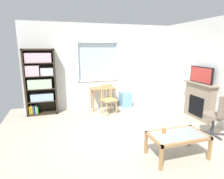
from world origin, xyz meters
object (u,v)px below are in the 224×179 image
at_px(bookshelf, 40,80).
at_px(desk_under_window, 103,92).
at_px(plastic_drawer_unit, 125,99).
at_px(office_chair, 218,114).
at_px(coffee_table, 178,138).
at_px(sippy_cup, 164,130).
at_px(fireplace, 199,101).
at_px(wooden_chair, 108,99).
at_px(tv, 201,75).

xyz_separation_m(bookshelf, desk_under_window, (1.92, -0.11, -0.48)).
distance_m(plastic_drawer_unit, office_chair, 3.03).
height_order(coffee_table, sippy_cup, sippy_cup).
distance_m(fireplace, sippy_cup, 2.46).
distance_m(wooden_chair, fireplace, 2.64).
relative_size(wooden_chair, coffee_table, 0.86).
xyz_separation_m(desk_under_window, fireplace, (2.43, -1.65, -0.06)).
relative_size(bookshelf, fireplace, 1.80).
bearing_deg(wooden_chair, tv, -25.58).
distance_m(bookshelf, wooden_chair, 2.15).
xyz_separation_m(desk_under_window, sippy_cup, (0.40, -3.04, -0.09)).
bearing_deg(desk_under_window, sippy_cup, -82.40).
distance_m(wooden_chair, plastic_drawer_unit, 0.98).
xyz_separation_m(fireplace, coffee_table, (-1.81, -1.53, -0.14)).
bearing_deg(plastic_drawer_unit, wooden_chair, -144.04).
xyz_separation_m(bookshelf, coffee_table, (2.54, -3.29, -0.69)).
bearing_deg(fireplace, plastic_drawer_unit, 133.39).
relative_size(bookshelf, coffee_table, 1.89).
bearing_deg(plastic_drawer_unit, desk_under_window, -176.53).
distance_m(plastic_drawer_unit, fireplace, 2.35).
bearing_deg(desk_under_window, office_chair, -53.87).
bearing_deg(plastic_drawer_unit, bookshelf, 178.81).
xyz_separation_m(fireplace, tv, (-0.02, 0.00, 0.75)).
bearing_deg(fireplace, desk_under_window, 145.87).
height_order(bookshelf, tv, bookshelf).
distance_m(tv, coffee_table, 2.52).
distance_m(desk_under_window, fireplace, 2.94).
height_order(fireplace, sippy_cup, fireplace).
height_order(fireplace, tv, tv).
xyz_separation_m(desk_under_window, tv, (2.41, -1.65, 0.68)).
xyz_separation_m(bookshelf, plastic_drawer_unit, (2.75, -0.06, -0.82)).
bearing_deg(fireplace, bookshelf, 158.05).
xyz_separation_m(wooden_chair, office_chair, (1.95, -2.22, 0.09)).
height_order(tv, coffee_table, tv).
xyz_separation_m(fireplace, sippy_cup, (-2.02, -1.39, -0.03)).
xyz_separation_m(plastic_drawer_unit, office_chair, (1.17, -2.78, 0.30)).
distance_m(bookshelf, fireplace, 4.72).
bearing_deg(sippy_cup, office_chair, 10.89).
xyz_separation_m(desk_under_window, plastic_drawer_unit, (0.83, 0.05, -0.33)).
height_order(office_chair, coffee_table, office_chair).
bearing_deg(wooden_chair, coffee_table, -77.97).
bearing_deg(wooden_chair, bookshelf, 162.47).
height_order(desk_under_window, wooden_chair, wooden_chair).
bearing_deg(bookshelf, wooden_chair, -17.53).
height_order(bookshelf, plastic_drawer_unit, bookshelf).
height_order(wooden_chair, fireplace, fireplace).
height_order(wooden_chair, sippy_cup, wooden_chair).
bearing_deg(bookshelf, plastic_drawer_unit, -1.19).
bearing_deg(tv, plastic_drawer_unit, 133.07).
height_order(bookshelf, coffee_table, bookshelf).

